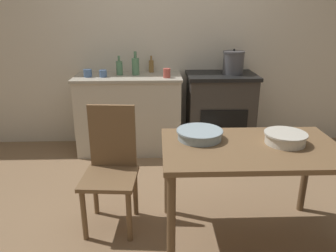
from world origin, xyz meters
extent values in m
plane|color=#896B4C|center=(0.00, 0.00, 0.00)|extent=(14.00, 14.00, 0.00)
cube|color=beige|center=(0.00, 1.58, 1.27)|extent=(8.00, 0.07, 2.55)
cube|color=beige|center=(-0.43, 1.28, 0.44)|extent=(1.18, 0.55, 0.87)
cube|color=#A9A08F|center=(-0.43, 1.28, 0.89)|extent=(1.21, 0.58, 0.03)
cube|color=#38332D|center=(0.64, 1.27, 0.44)|extent=(0.75, 0.55, 0.88)
cube|color=black|center=(0.64, 1.27, 0.90)|extent=(0.79, 0.59, 0.04)
cube|color=black|center=(0.64, 0.99, 0.39)|extent=(0.52, 0.01, 0.37)
cube|color=brown|center=(0.55, -0.39, 0.72)|extent=(1.23, 0.73, 0.03)
cylinder|color=brown|center=(-0.02, -0.70, 0.35)|extent=(0.06, 0.06, 0.70)
cylinder|color=brown|center=(-0.02, -0.07, 0.35)|extent=(0.06, 0.06, 0.70)
cylinder|color=brown|center=(1.11, -0.07, 0.35)|extent=(0.06, 0.06, 0.70)
cube|color=brown|center=(-0.46, -0.24, 0.42)|extent=(0.43, 0.43, 0.03)
cube|color=brown|center=(-0.45, -0.05, 0.69)|extent=(0.36, 0.06, 0.50)
cylinder|color=brown|center=(-0.64, -0.39, 0.20)|extent=(0.04, 0.04, 0.41)
cylinder|color=brown|center=(-0.31, -0.41, 0.20)|extent=(0.04, 0.04, 0.41)
cylinder|color=brown|center=(-0.61, -0.06, 0.20)|extent=(0.04, 0.04, 0.41)
cylinder|color=brown|center=(-0.28, -0.08, 0.20)|extent=(0.04, 0.04, 0.41)
cube|color=beige|center=(0.48, 0.77, 0.18)|extent=(0.28, 0.20, 0.36)
cylinder|color=#4C4C51|center=(0.77, 1.27, 1.04)|extent=(0.23, 0.23, 0.24)
cylinder|color=#4C4C51|center=(0.77, 1.27, 1.16)|extent=(0.24, 0.24, 0.02)
sphere|color=black|center=(0.77, 1.27, 1.19)|extent=(0.02, 0.02, 0.02)
cylinder|color=silver|center=(0.78, -0.35, 0.77)|extent=(0.27, 0.27, 0.08)
cylinder|color=beige|center=(0.78, -0.35, 0.81)|extent=(0.29, 0.29, 0.01)
cylinder|color=#93A8B2|center=(0.20, -0.25, 0.77)|extent=(0.31, 0.31, 0.07)
cylinder|color=#8597A0|center=(0.20, -0.25, 0.80)|extent=(0.33, 0.33, 0.01)
cylinder|color=#517F5B|center=(-0.52, 1.32, 0.98)|extent=(0.07, 0.07, 0.16)
cylinder|color=#517F5B|center=(-0.52, 1.32, 1.09)|extent=(0.03, 0.03, 0.06)
cylinder|color=#517F5B|center=(-0.34, 1.32, 1.00)|extent=(0.08, 0.08, 0.19)
cylinder|color=#517F5B|center=(-0.34, 1.32, 1.13)|extent=(0.03, 0.03, 0.07)
cylinder|color=olive|center=(-0.16, 1.48, 0.97)|extent=(0.06, 0.06, 0.14)
cylinder|color=olive|center=(-0.16, 1.48, 1.07)|extent=(0.02, 0.02, 0.05)
cylinder|color=#B74C42|center=(0.01, 1.15, 0.95)|extent=(0.08, 0.08, 0.10)
cylinder|color=#4C6B99|center=(-0.86, 1.21, 0.95)|extent=(0.09, 0.09, 0.08)
cylinder|color=#4C6B99|center=(-0.69, 1.20, 0.94)|extent=(0.08, 0.08, 0.08)
camera|label=1|loc=(-0.10, -2.42, 1.61)|focal=35.00mm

